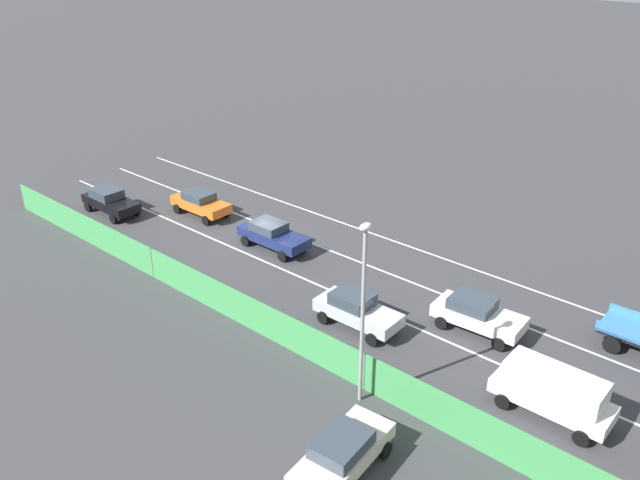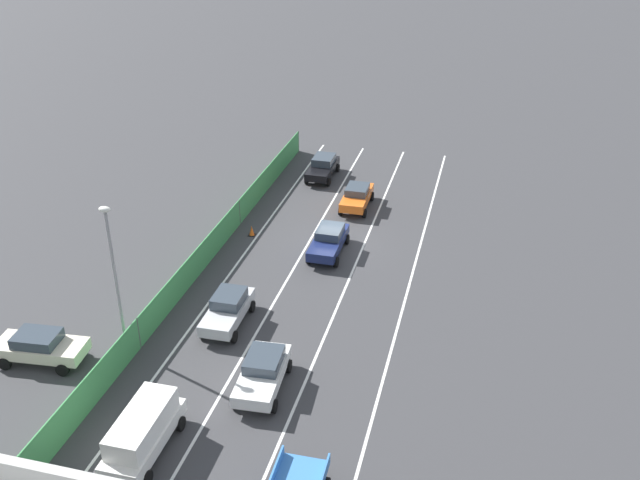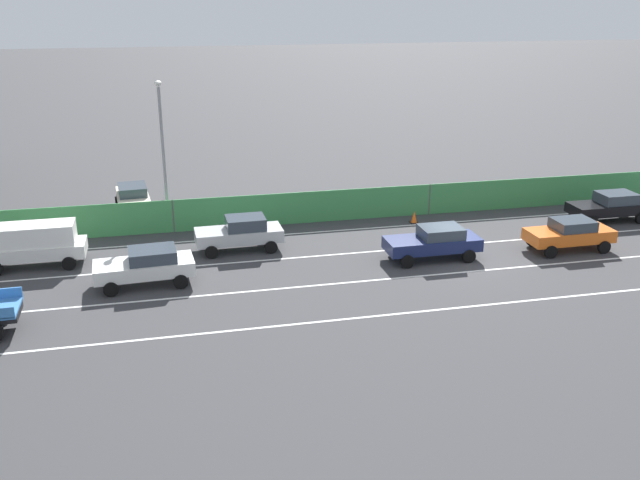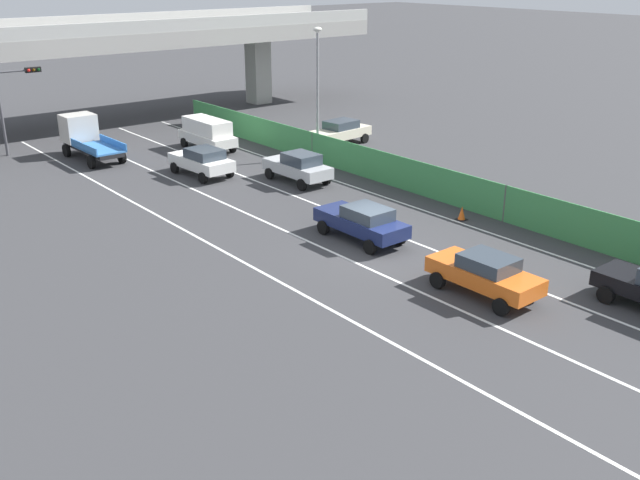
% 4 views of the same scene
% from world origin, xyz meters
% --- Properties ---
extents(ground_plane, '(300.00, 300.00, 0.00)m').
position_xyz_m(ground_plane, '(0.00, 0.00, 0.00)').
color(ground_plane, '#38383A').
extents(lane_line_left_edge, '(0.14, 47.68, 0.01)m').
position_xyz_m(lane_line_left_edge, '(-5.32, 5.84, 0.00)').
color(lane_line_left_edge, silver).
rests_on(lane_line_left_edge, ground).
extents(lane_line_mid_left, '(0.14, 47.68, 0.01)m').
position_xyz_m(lane_line_mid_left, '(-1.77, 5.84, 0.00)').
color(lane_line_mid_left, silver).
rests_on(lane_line_mid_left, ground).
extents(lane_line_mid_right, '(0.14, 47.68, 0.01)m').
position_xyz_m(lane_line_mid_right, '(1.77, 5.84, 0.00)').
color(lane_line_mid_right, silver).
rests_on(lane_line_mid_right, ground).
extents(lane_line_right_edge, '(0.14, 47.68, 0.01)m').
position_xyz_m(lane_line_right_edge, '(5.32, 5.84, 0.00)').
color(lane_line_right_edge, silver).
rests_on(lane_line_right_edge, ground).
extents(green_fence, '(0.10, 43.78, 1.79)m').
position_xyz_m(green_fence, '(7.05, 5.84, 0.90)').
color(green_fence, '#3D8E4C').
rests_on(green_fence, ground).
extents(car_hatchback_white, '(2.26, 4.39, 1.63)m').
position_xyz_m(car_hatchback_white, '(0.03, 14.47, 0.91)').
color(car_hatchback_white, silver).
rests_on(car_hatchback_white, ground).
extents(car_taxi_orange, '(1.96, 4.32, 1.58)m').
position_xyz_m(car_taxi_orange, '(-0.14, -6.07, 0.88)').
color(car_taxi_orange, orange).
rests_on(car_taxi_orange, ground).
extents(car_sedan_silver, '(2.01, 4.33, 1.70)m').
position_xyz_m(car_sedan_silver, '(3.51, 9.93, 0.92)').
color(car_sedan_silver, '#B7BABC').
rests_on(car_sedan_silver, ground).
extents(car_sedan_navy, '(1.97, 4.56, 1.60)m').
position_xyz_m(car_sedan_navy, '(0.20, 0.98, 0.89)').
color(car_sedan_navy, navy).
rests_on(car_sedan_navy, ground).
extents(car_van_white, '(1.98, 4.67, 2.05)m').
position_xyz_m(car_van_white, '(3.46, 19.62, 1.17)').
color(car_van_white, silver).
rests_on(car_van_white, ground).
extents(car_sedan_black, '(1.97, 4.45, 1.63)m').
position_xyz_m(car_sedan_black, '(3.59, -10.91, 0.90)').
color(car_sedan_black, black).
rests_on(car_sedan_black, ground).
extents(parked_sedan_cream, '(4.56, 2.31, 1.62)m').
position_xyz_m(parked_sedan_cream, '(11.20, 15.31, 0.91)').
color(parked_sedan_cream, beige).
rests_on(parked_sedan_cream, ground).
extents(street_lamp, '(0.60, 0.36, 7.96)m').
position_xyz_m(street_lamp, '(7.69, 13.39, 4.77)').
color(street_lamp, gray).
rests_on(street_lamp, ground).
extents(traffic_cone, '(0.47, 0.47, 0.68)m').
position_xyz_m(traffic_cone, '(5.70, -0.04, 0.32)').
color(traffic_cone, orange).
rests_on(traffic_cone, ground).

